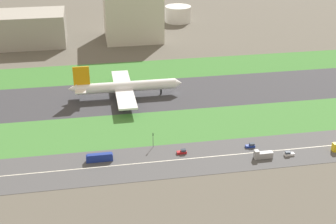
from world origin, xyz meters
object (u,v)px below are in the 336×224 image
(car_0, at_px, (289,154))
(fuel_tank_west, at_px, (148,14))
(airliner, at_px, (124,87))
(terminal_building, at_px, (32,28))
(traffic_light, at_px, (153,139))
(hangar_building, at_px, (133,15))
(car_1, at_px, (182,152))
(car_2, at_px, (251,146))
(truck_1, at_px, (263,155))
(fuel_tank_centre, at_px, (178,14))
(bus_1, at_px, (100,158))

(car_0, height_order, fuel_tank_west, fuel_tank_west)
(airliner, relative_size, terminal_building, 1.30)
(traffic_light, relative_size, hangar_building, 0.17)
(car_0, relative_size, car_1, 1.00)
(car_2, xyz_separation_m, hangar_building, (-34.45, 182.00, 17.82))
(hangar_building, bearing_deg, truck_1, -79.23)
(car_2, height_order, traffic_light, traffic_light)
(airliner, height_order, hangar_building, hangar_building)
(truck_1, bearing_deg, airliner, -55.23)
(hangar_building, bearing_deg, car_0, -75.73)
(traffic_light, height_order, hangar_building, hangar_building)
(truck_1, height_order, fuel_tank_west, fuel_tank_west)
(truck_1, xyz_separation_m, traffic_light, (-46.33, 17.99, 2.62))
(truck_1, height_order, fuel_tank_centre, fuel_tank_centre)
(fuel_tank_west, bearing_deg, fuel_tank_centre, 0.00)
(truck_1, relative_size, traffic_light, 1.17)
(fuel_tank_centre, bearing_deg, hangar_building, -134.99)
(truck_1, height_order, traffic_light, traffic_light)
(airliner, height_order, traffic_light, airliner)
(car_1, relative_size, fuel_tank_west, 0.22)
(car_0, relative_size, hangar_building, 0.10)
(truck_1, height_order, bus_1, truck_1)
(car_0, height_order, hangar_building, hangar_building)
(terminal_building, height_order, fuel_tank_centre, terminal_building)
(car_0, xyz_separation_m, terminal_building, (-126.03, 192.00, 11.13))
(terminal_building, bearing_deg, bus_1, -76.86)
(car_0, bearing_deg, car_1, -12.10)
(hangar_building, height_order, fuel_tank_centre, hangar_building)
(airliner, bearing_deg, fuel_tank_west, 77.45)
(truck_1, relative_size, bus_1, 0.72)
(car_2, height_order, fuel_tank_centre, fuel_tank_centre)
(airliner, xyz_separation_m, car_0, (66.48, -78.00, -5.31))
(airliner, distance_m, hangar_building, 116.03)
(truck_1, distance_m, hangar_building, 196.19)
(bus_1, distance_m, hangar_building, 186.05)
(truck_1, xyz_separation_m, car_2, (-2.07, 10.00, -0.75))
(car_2, xyz_separation_m, terminal_building, (-111.63, 182.00, 11.13))
(car_0, distance_m, traffic_light, 61.45)
(fuel_tank_centre, bearing_deg, fuel_tank_west, 180.00)
(car_1, bearing_deg, fuel_tank_west, 86.08)
(car_0, relative_size, fuel_tank_west, 0.22)
(car_0, height_order, fuel_tank_centre, fuel_tank_centre)
(car_1, distance_m, traffic_light, 14.82)
(car_2, bearing_deg, car_1, 180.00)
(car_1, bearing_deg, car_0, -12.10)
(traffic_light, distance_m, fuel_tank_centre, 225.77)
(car_2, height_order, hangar_building, hangar_building)
(terminal_building, bearing_deg, hangar_building, 0.00)
(airliner, relative_size, car_1, 14.77)
(fuel_tank_west, bearing_deg, car_0, -82.53)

